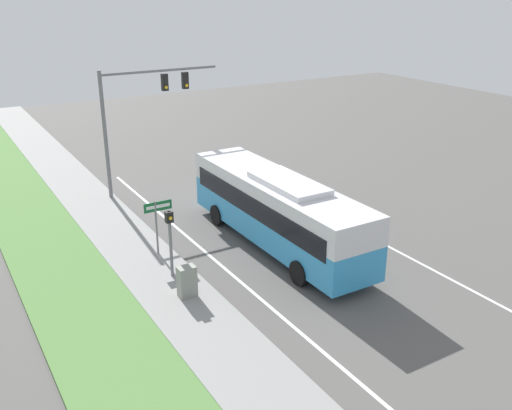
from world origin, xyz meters
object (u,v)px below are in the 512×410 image
at_px(street_sign, 157,218).
at_px(utility_cabinet, 187,281).
at_px(signal_gantry, 139,105).
at_px(pedestrian_signal, 170,233).
at_px(bus, 277,207).

xyz_separation_m(street_sign, utility_cabinet, (-0.46, -3.86, -1.04)).
bearing_deg(signal_gantry, pedestrian_signal, -104.79).
bearing_deg(street_sign, bus, -19.04).
bearing_deg(pedestrian_signal, utility_cabinet, -94.52).
height_order(signal_gantry, street_sign, signal_gantry).
bearing_deg(pedestrian_signal, street_sign, 81.50).
xyz_separation_m(bus, signal_gantry, (-2.55, 9.55, 3.06)).
relative_size(pedestrian_signal, street_sign, 1.13).
xyz_separation_m(bus, street_sign, (-4.87, 1.68, -0.07)).
bearing_deg(signal_gantry, utility_cabinet, -103.32).
height_order(bus, signal_gantry, signal_gantry).
distance_m(signal_gantry, pedestrian_signal, 10.75).
relative_size(bus, street_sign, 4.40).
distance_m(bus, signal_gantry, 10.34).
bearing_deg(bus, street_sign, 160.96).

